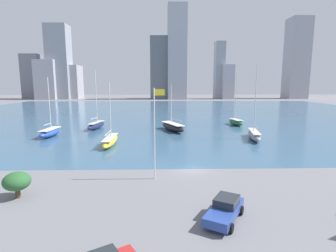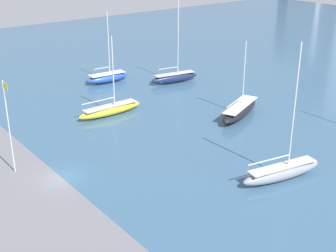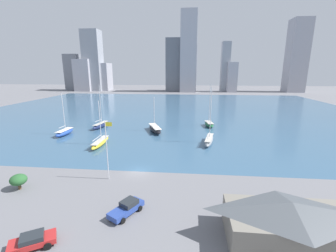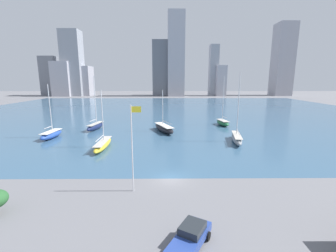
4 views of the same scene
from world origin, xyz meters
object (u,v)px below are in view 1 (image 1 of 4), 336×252
(flag_pole, at_px, (155,130))
(sailboat_blue, at_px, (50,132))
(sailboat_gray, at_px, (254,135))
(sailboat_navy, at_px, (96,125))
(sailboat_yellow, at_px, (110,140))
(sailboat_green, at_px, (236,122))
(parked_pickup_blue, at_px, (225,209))
(sailboat_black, at_px, (173,127))

(flag_pole, height_order, sailboat_blue, sailboat_blue)
(sailboat_gray, xyz_separation_m, sailboat_navy, (-34.68, 13.10, 0.01))
(sailboat_yellow, relative_size, sailboat_green, 0.79)
(flag_pole, distance_m, sailboat_green, 45.51)
(sailboat_blue, xyz_separation_m, sailboat_green, (43.59, 14.58, -0.00))
(sailboat_navy, bearing_deg, flag_pole, -56.75)
(sailboat_gray, height_order, sailboat_green, sailboat_gray)
(sailboat_navy, distance_m, sailboat_green, 36.57)
(sailboat_gray, distance_m, parked_pickup_blue, 34.02)
(sailboat_gray, relative_size, sailboat_yellow, 1.29)
(sailboat_black, bearing_deg, parked_pickup_blue, -108.82)
(flag_pole, height_order, sailboat_green, sailboat_green)
(sailboat_blue, height_order, sailboat_navy, sailboat_navy)
(sailboat_gray, distance_m, sailboat_navy, 37.07)
(parked_pickup_blue, bearing_deg, sailboat_gray, 96.82)
(sailboat_yellow, relative_size, sailboat_navy, 0.80)
(sailboat_navy, distance_m, parked_pickup_blue, 49.15)
(parked_pickup_blue, bearing_deg, flag_pole, 152.03)
(sailboat_green, bearing_deg, sailboat_black, -164.72)
(sailboat_yellow, bearing_deg, flag_pole, -64.15)
(parked_pickup_blue, bearing_deg, sailboat_yellow, 148.30)
(sailboat_green, bearing_deg, flag_pole, -127.35)
(sailboat_gray, height_order, sailboat_black, sailboat_gray)
(sailboat_black, distance_m, sailboat_green, 19.30)
(sailboat_green, bearing_deg, sailboat_yellow, -152.37)
(sailboat_blue, relative_size, sailboat_navy, 0.86)
(sailboat_blue, height_order, sailboat_black, sailboat_blue)
(sailboat_yellow, distance_m, sailboat_blue, 16.30)
(sailboat_black, bearing_deg, sailboat_gray, -54.68)
(sailboat_yellow, xyz_separation_m, sailboat_green, (29.41, 22.62, 0.10))
(sailboat_blue, xyz_separation_m, sailboat_black, (26.13, 6.36, 0.03))
(flag_pole, relative_size, sailboat_green, 0.73)
(sailboat_gray, xyz_separation_m, sailboat_blue, (-42.08, 3.77, -0.04))
(sailboat_navy, height_order, sailboat_black, sailboat_navy)
(sailboat_gray, height_order, parked_pickup_blue, sailboat_gray)
(sailboat_blue, bearing_deg, sailboat_green, 22.15)
(sailboat_gray, bearing_deg, flag_pole, -120.77)
(sailboat_gray, xyz_separation_m, sailboat_green, (1.51, 18.35, -0.04))
(sailboat_yellow, relative_size, sailboat_blue, 0.93)
(sailboat_green, relative_size, parked_pickup_blue, 2.66)
(sailboat_yellow, bearing_deg, sailboat_green, 37.36)
(sailboat_blue, distance_m, sailboat_green, 45.97)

